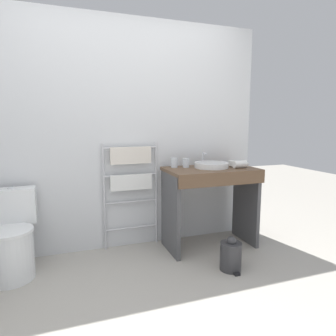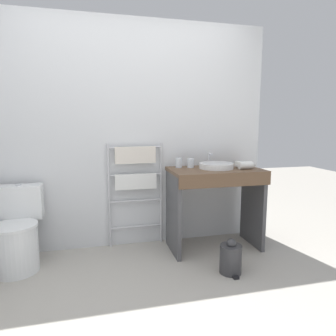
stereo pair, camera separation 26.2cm
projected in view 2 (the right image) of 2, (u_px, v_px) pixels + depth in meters
The scene contains 11 objects.
ground_plane at pixel (161, 323), 2.00m from camera, with size 12.00×12.00×0.00m, color #A8A399.
wall_back at pixel (131, 135), 3.20m from camera, with size 2.96×0.12×2.38m, color silver.
toilet at pixel (17, 235), 2.71m from camera, with size 0.41×0.53×0.75m.
towel_radiator at pixel (136, 175), 3.17m from camera, with size 0.59×0.06×1.11m.
vanity_counter at pixel (215, 195), 3.12m from camera, with size 0.94×0.56×0.85m.
sink_basin at pixel (216, 166), 3.11m from camera, with size 0.36×0.36×0.06m.
faucet at pixel (209, 157), 3.28m from camera, with size 0.02×0.10×0.15m.
cup_near_wall at pixel (179, 163), 3.16m from camera, with size 0.07×0.07×0.10m.
cup_near_edge at pixel (191, 163), 3.15m from camera, with size 0.07×0.07×0.10m.
hair_dryer at pixel (246, 165), 3.08m from camera, with size 0.19×0.18×0.08m.
trash_bin at pixel (231, 258), 2.65m from camera, with size 0.19×0.23×0.32m.
Camera 2 is at (-0.39, -1.78, 1.33)m, focal length 32.00 mm.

